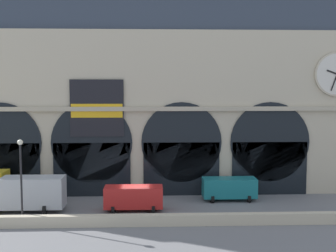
{
  "coord_description": "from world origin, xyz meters",
  "views": [
    {
      "loc": [
        1.41,
        -38.64,
        10.96
      ],
      "look_at": [
        3.16,
        5.0,
        7.15
      ],
      "focal_mm": 46.3,
      "sensor_mm": 36.0,
      "label": 1
    }
  ],
  "objects": [
    {
      "name": "station_building",
      "position": [
        0.02,
        7.28,
        10.12
      ],
      "size": [
        47.23,
        4.97,
        20.9
      ],
      "color": "beige",
      "rests_on": "ground"
    },
    {
      "name": "quay_parapet_wall",
      "position": [
        0.0,
        -4.82,
        0.46
      ],
      "size": [
        90.0,
        0.7,
        0.91
      ],
      "primitive_type": "cube",
      "color": "beige",
      "rests_on": "ground"
    },
    {
      "name": "van_mideast",
      "position": [
        9.09,
        2.78,
        1.25
      ],
      "size": [
        5.2,
        2.48,
        2.2
      ],
      "color": "#19727A",
      "rests_on": "ground"
    },
    {
      "name": "street_lamp_quayside",
      "position": [
        -8.99,
        -4.02,
        4.41
      ],
      "size": [
        0.44,
        0.44,
        6.9
      ],
      "color": "black",
      "rests_on": "ground"
    },
    {
      "name": "ground_plane",
      "position": [
        0.0,
        0.0,
        0.0
      ],
      "size": [
        200.0,
        200.0,
        0.0
      ],
      "primitive_type": "plane",
      "color": "slate"
    },
    {
      "name": "box_truck_midwest",
      "position": [
        -9.96,
        -0.43,
        1.7
      ],
      "size": [
        7.5,
        2.91,
        3.12
      ],
      "color": "gold",
      "rests_on": "ground"
    },
    {
      "name": "van_center",
      "position": [
        -0.15,
        -0.48,
        1.25
      ],
      "size": [
        5.2,
        2.48,
        2.2
      ],
      "color": "red",
      "rests_on": "ground"
    }
  ]
}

